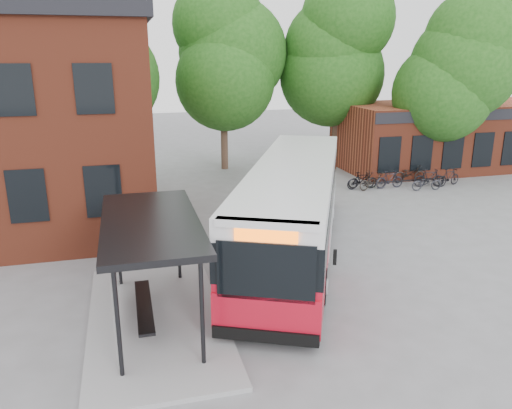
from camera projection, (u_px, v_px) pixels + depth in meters
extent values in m
plane|color=slate|center=(302.00, 286.00, 15.38)|extent=(100.00, 100.00, 0.00)
imported|color=black|center=(362.00, 180.00, 26.46)|extent=(1.76, 0.67, 0.92)
imported|color=black|center=(362.00, 180.00, 26.60)|extent=(1.50, 0.53, 0.88)
imported|color=#36302B|center=(373.00, 181.00, 26.30)|extent=(1.82, 0.98, 0.91)
imported|color=black|center=(389.00, 179.00, 26.59)|extent=(1.60, 0.47, 0.96)
imported|color=black|center=(410.00, 174.00, 27.86)|extent=(1.91, 0.78, 0.98)
imported|color=black|center=(429.00, 178.00, 26.84)|extent=(1.73, 0.80, 1.00)
imported|color=#2D2F37|center=(427.00, 182.00, 26.16)|extent=(1.68, 0.69, 0.86)
imported|color=black|center=(449.00, 177.00, 27.10)|extent=(1.65, 0.84, 0.96)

